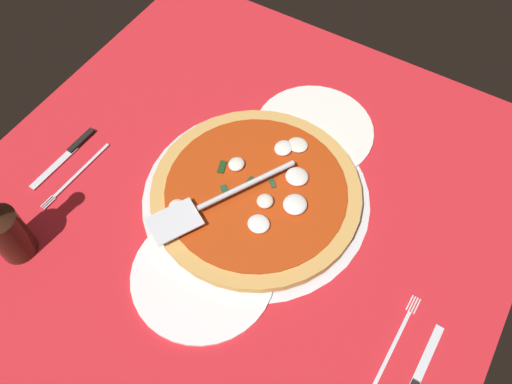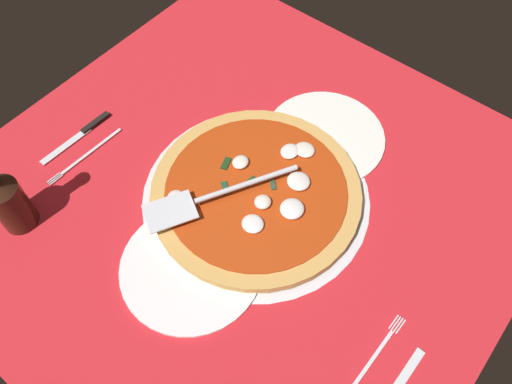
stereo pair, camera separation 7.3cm
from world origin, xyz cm
name	(u,v)px [view 2 (the right image)]	position (x,y,z in cm)	size (l,w,h in cm)	color
ground_plane	(245,197)	(0.00, 0.00, -0.40)	(99.56, 99.56, 0.80)	red
pizza_pan	(256,196)	(1.10, -1.92, 0.46)	(43.15, 43.15, 0.93)	silver
dinner_plate_left	(191,267)	(-17.49, -2.40, 0.50)	(24.96, 24.96, 1.00)	white
dinner_plate_right	(325,137)	(21.05, -3.88, 0.50)	(24.46, 24.46, 1.00)	white
pizza	(257,192)	(1.19, -2.01, 1.94)	(39.59, 39.59, 3.35)	#D59E4E
pizza_server	(212,197)	(-6.03, 2.56, 4.61)	(27.15, 17.18, 1.00)	silver
place_setting_near	(378,384)	(-13.73, -38.22, 0.35)	(20.77, 11.86, 1.40)	white
place_setting_far	(84,145)	(-11.17, 32.98, 0.36)	(19.69, 11.79, 1.40)	white
beer_bottle	(6,199)	(-30.15, 28.36, 7.87)	(6.32, 6.32, 21.91)	#331A10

